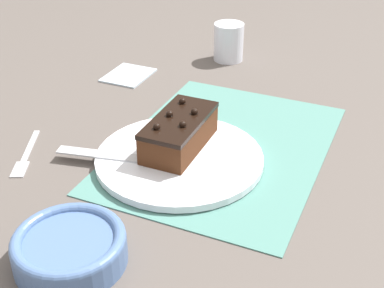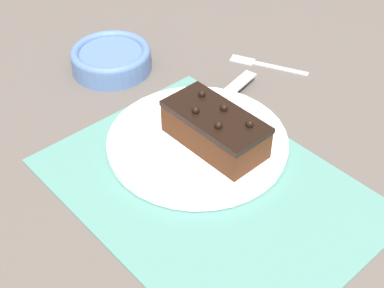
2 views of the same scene
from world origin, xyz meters
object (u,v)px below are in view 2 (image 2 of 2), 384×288
at_px(small_bowl, 111,58).
at_px(chocolate_cake, 215,129).
at_px(dessert_fork, 262,64).
at_px(serving_knife, 206,110).
at_px(cake_plate, 197,141).

bearing_deg(small_bowl, chocolate_cake, -3.58).
relative_size(chocolate_cake, dessert_fork, 1.14).
bearing_deg(serving_knife, chocolate_cake, -44.99).
bearing_deg(cake_plate, serving_knife, 125.81).
relative_size(chocolate_cake, serving_knife, 0.77).
distance_m(serving_knife, dessert_fork, 0.20).
height_order(cake_plate, small_bowl, small_bowl).
height_order(chocolate_cake, small_bowl, chocolate_cake).
bearing_deg(cake_plate, dessert_fork, 110.00).
bearing_deg(chocolate_cake, small_bowl, 176.42).
relative_size(cake_plate, serving_knife, 1.32).
bearing_deg(chocolate_cake, dessert_fork, 116.12).
distance_m(small_bowl, dessert_fork, 0.28).
bearing_deg(serving_knife, dessert_fork, 93.13).
bearing_deg(dessert_fork, cake_plate, 174.61).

